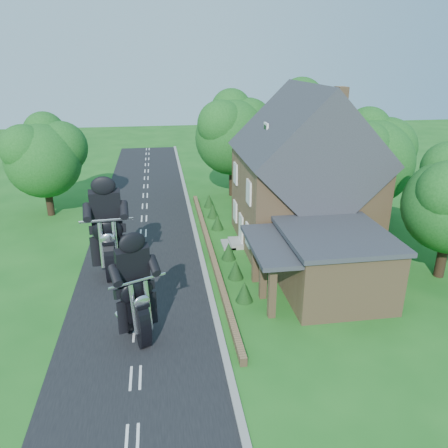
{
  "coord_description": "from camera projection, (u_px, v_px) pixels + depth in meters",
  "views": [
    {
      "loc": [
        1.35,
        -20.04,
        11.73
      ],
      "look_at": [
        4.83,
        2.8,
        2.8
      ],
      "focal_mm": 35.0,
      "sensor_mm": 36.0,
      "label": 1
    }
  ],
  "objects": [
    {
      "name": "shrub_a",
      "position": [
        244.0,
        291.0,
        22.15
      ],
      "size": [
        0.9,
        0.9,
        1.1
      ],
      "primitive_type": "cone",
      "color": "black",
      "rests_on": "ground"
    },
    {
      "name": "house",
      "position": [
        304.0,
        179.0,
        27.96
      ],
      "size": [
        9.54,
        8.64,
        10.24
      ],
      "color": "olive",
      "rests_on": "ground"
    },
    {
      "name": "shrub_f",
      "position": [
        209.0,
        201.0,
        35.98
      ],
      "size": [
        0.9,
        0.9,
        1.1
      ],
      "primitive_type": "cone",
      "color": "black",
      "rests_on": "ground"
    },
    {
      "name": "motorcycle_follow",
      "position": [
        111.0,
        262.0,
        24.59
      ],
      "size": [
        0.6,
        1.92,
        1.76
      ],
      "primitive_type": null,
      "rotation": [
        0.0,
        0.0,
        3.21
      ],
      "color": "black",
      "rests_on": "ground"
    },
    {
      "name": "ground",
      "position": [
        140.0,
        299.0,
        22.52
      ],
      "size": [
        120.0,
        120.0,
        0.0
      ],
      "primitive_type": "plane",
      "color": "#195A19",
      "rests_on": "ground"
    },
    {
      "name": "annex",
      "position": [
        331.0,
        262.0,
        22.53
      ],
      "size": [
        7.05,
        5.94,
        3.44
      ],
      "color": "olive",
      "rests_on": "ground"
    },
    {
      "name": "tree_behind_left",
      "position": [
        237.0,
        131.0,
        37.39
      ],
      "size": [
        6.94,
        6.4,
        9.16
      ],
      "color": "black",
      "rests_on": "ground"
    },
    {
      "name": "shrub_e",
      "position": [
        213.0,
        211.0,
        33.67
      ],
      "size": [
        0.9,
        0.9,
        1.1
      ],
      "primitive_type": "cone",
      "color": "black",
      "rests_on": "ground"
    },
    {
      "name": "tree_behind_house",
      "position": [
        309.0,
        125.0,
        37.15
      ],
      "size": [
        7.81,
        7.2,
        10.08
      ],
      "color": "black",
      "rests_on": "ground"
    },
    {
      "name": "tree_far_road",
      "position": [
        48.0,
        154.0,
        32.82
      ],
      "size": [
        6.08,
        5.6,
        7.84
      ],
      "color": "black",
      "rests_on": "ground"
    },
    {
      "name": "road",
      "position": [
        140.0,
        299.0,
        22.52
      ],
      "size": [
        7.0,
        80.0,
        0.02
      ],
      "primitive_type": "cube",
      "color": "black",
      "rests_on": "ground"
    },
    {
      "name": "shrub_c",
      "position": [
        229.0,
        251.0,
        26.76
      ],
      "size": [
        0.9,
        0.9,
        1.1
      ],
      "primitive_type": "cone",
      "color": "black",
      "rests_on": "ground"
    },
    {
      "name": "garden_wall",
      "position": [
        211.0,
        250.0,
        27.66
      ],
      "size": [
        0.3,
        22.0,
        0.4
      ],
      "primitive_type": "cube",
      "color": "olive",
      "rests_on": "ground"
    },
    {
      "name": "kerb",
      "position": [
        210.0,
        292.0,
        23.01
      ],
      "size": [
        0.3,
        80.0,
        0.12
      ],
      "primitive_type": "cube",
      "color": "gray",
      "rests_on": "ground"
    },
    {
      "name": "shrub_d",
      "position": [
        217.0,
        222.0,
        31.37
      ],
      "size": [
        0.9,
        0.9,
        1.1
      ],
      "primitive_type": "cone",
      "color": "black",
      "rests_on": "ground"
    },
    {
      "name": "tree_house_right",
      "position": [
        376.0,
        154.0,
        30.94
      ],
      "size": [
        6.51,
        6.0,
        8.4
      ],
      "color": "black",
      "rests_on": "ground"
    },
    {
      "name": "shrub_b",
      "position": [
        236.0,
        269.0,
        24.45
      ],
      "size": [
        0.9,
        0.9,
        1.1
      ],
      "primitive_type": "cone",
      "color": "black",
      "rests_on": "ground"
    },
    {
      "name": "motorcycle_lead",
      "position": [
        137.0,
        324.0,
        19.04
      ],
      "size": [
        1.06,
        1.69,
        1.55
      ],
      "primitive_type": null,
      "rotation": [
        0.0,
        0.0,
        3.56
      ],
      "color": "black",
      "rests_on": "ground"
    }
  ]
}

